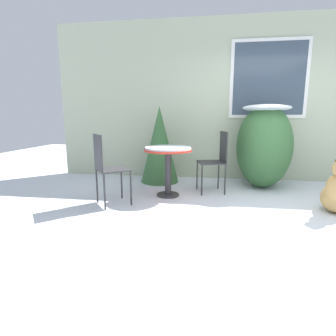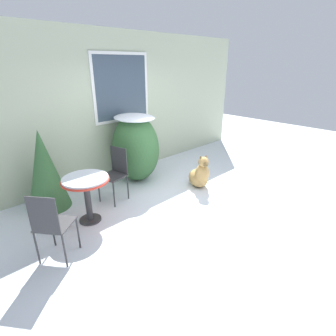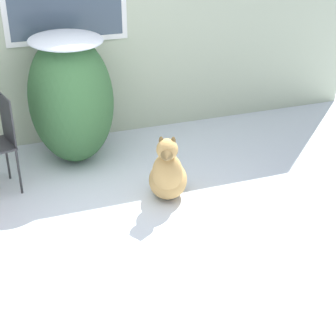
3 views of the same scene
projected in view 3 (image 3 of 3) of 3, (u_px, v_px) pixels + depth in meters
The scene contains 4 objects.
ground_plane at pixel (111, 231), 4.64m from camera, with size 16.00×16.00×0.00m, color silver.
house_wall at pixel (55, 12), 5.76m from camera, with size 8.00×0.10×3.04m.
shrub_left at pixel (71, 96), 5.62m from camera, with size 0.92×1.09×1.43m.
dog at pixel (168, 175), 5.04m from camera, with size 0.54×0.68×0.72m.
Camera 3 is at (-0.84, -3.80, 2.65)m, focal length 55.00 mm.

